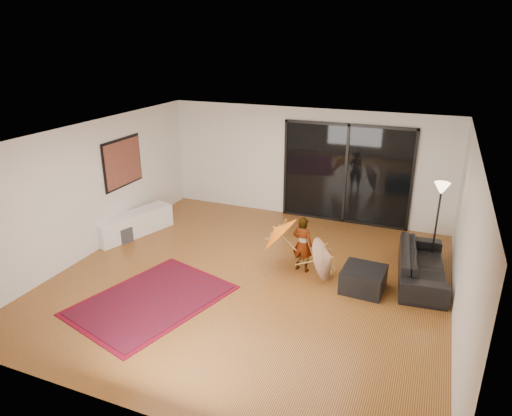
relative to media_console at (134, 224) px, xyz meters
The scene contains 17 objects.
floor 3.38m from the media_console, 15.37° to the right, with size 7.00×7.00×0.00m, color #A8662E.
ceiling 4.16m from the media_console, 15.37° to the right, with size 7.00×7.00×0.00m, color white.
wall_back 4.31m from the media_console, 38.73° to the left, with size 7.00×7.00×0.00m, color silver.
wall_front 5.57m from the media_console, 53.51° to the right, with size 7.00×7.00×0.00m, color silver.
wall_left 1.43m from the media_console, 105.64° to the right, with size 7.00×7.00×0.00m, color silver.
wall_right 6.90m from the media_console, ahead, with size 7.00×7.00×0.00m, color silver.
sliding_door 5.06m from the media_console, 31.21° to the left, with size 3.06×0.07×2.40m.
painting 1.41m from the media_console, 153.48° to the left, with size 0.04×1.28×1.08m.
media_console is the anchor object (origin of this frame).
speaker 0.40m from the media_console, 90.00° to the right, with size 0.29×0.29×0.33m, color #424244.
persian_rug 2.97m from the media_console, 48.56° to the right, with size 2.47×2.97×0.02m.
sofa 6.21m from the media_console, ahead, with size 2.07×0.81×0.60m, color black.
ottoman 5.28m from the media_console, ahead, with size 0.72×0.72×0.41m, color black.
floor_lamp 6.52m from the media_console, ahead, with size 0.29×0.29×1.70m.
child 4.05m from the media_console, ahead, with size 0.40×0.26×1.10m, color #999999.
parasol_orange 3.52m from the media_console, ahead, with size 0.69×0.85×0.88m.
parasol_white 4.65m from the media_console, ahead, with size 0.52×0.83×0.91m.
Camera 1 is at (2.91, -6.94, 4.27)m, focal length 32.00 mm.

